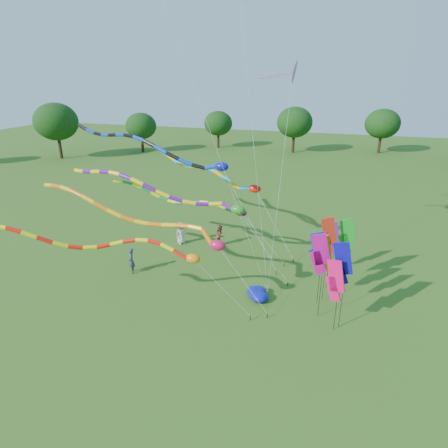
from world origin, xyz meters
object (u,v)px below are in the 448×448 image
(tube_kite_orange, at_px, (146,219))
(person_c, at_px, (220,235))
(blue_nylon_heap, at_px, (257,295))
(person_b, at_px, (131,261))
(person_a, at_px, (181,233))
(tube_kite_red, at_px, (122,247))

(tube_kite_orange, bearing_deg, person_c, 80.83)
(blue_nylon_heap, distance_m, person_b, 9.25)
(tube_kite_orange, relative_size, person_a, 8.60)
(tube_kite_red, bearing_deg, tube_kite_orange, 82.23)
(blue_nylon_heap, height_order, person_a, person_a)
(person_b, xyz_separation_m, person_c, (4.52, 6.30, -0.05))
(person_b, bearing_deg, person_c, 113.16)
(tube_kite_orange, distance_m, blue_nylon_heap, 8.41)
(tube_kite_orange, bearing_deg, tube_kite_red, -73.68)
(tube_kite_red, bearing_deg, blue_nylon_heap, 16.39)
(person_b, height_order, person_c, person_b)
(blue_nylon_heap, bearing_deg, person_a, 141.53)
(tube_kite_red, xyz_separation_m, person_c, (1.90, 11.04, -3.63))
(person_a, height_order, person_b, person_a)
(tube_kite_orange, height_order, person_a, tube_kite_orange)
(person_a, relative_size, person_c, 1.06)
(tube_kite_red, relative_size, blue_nylon_heap, 7.13)
(tube_kite_red, height_order, blue_nylon_heap, tube_kite_red)
(person_b, relative_size, person_c, 1.06)
(tube_kite_red, distance_m, blue_nylon_heap, 8.86)
(blue_nylon_heap, height_order, person_b, person_b)
(blue_nylon_heap, xyz_separation_m, person_b, (-9.21, 0.61, 0.67))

